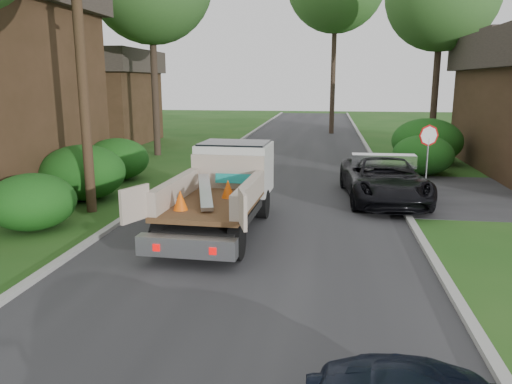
{
  "coord_description": "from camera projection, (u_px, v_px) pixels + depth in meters",
  "views": [
    {
      "loc": [
        1.65,
        -9.13,
        3.95
      ],
      "look_at": [
        -0.08,
        3.12,
        1.2
      ],
      "focal_mm": 35.0,
      "sensor_mm": 36.0,
      "label": 1
    }
  ],
  "objects": [
    {
      "name": "flatbed_truck",
      "position": [
        226.0,
        182.0,
        13.89
      ],
      "size": [
        2.73,
        5.9,
        2.2
      ],
      "rotation": [
        0.0,
        0.0,
        -0.04
      ],
      "color": "black",
      "rests_on": "ground"
    },
    {
      "name": "curb_right",
      "position": [
        390.0,
        186.0,
        19.0
      ],
      "size": [
        0.2,
        90.0,
        0.12
      ],
      "primitive_type": "cube",
      "color": "#9E9E99",
      "rests_on": "ground"
    },
    {
      "name": "black_pickup",
      "position": [
        384.0,
        179.0,
        16.73
      ],
      "size": [
        2.86,
        5.54,
        1.49
      ],
      "primitive_type": "imported",
      "rotation": [
        0.0,
        0.0,
        0.07
      ],
      "color": "black",
      "rests_on": "ground"
    },
    {
      "name": "hedge_right_a",
      "position": [
        423.0,
        155.0,
        21.49
      ],
      "size": [
        2.6,
        2.6,
        1.7
      ],
      "primitive_type": "ellipsoid",
      "color": "#104813",
      "rests_on": "ground"
    },
    {
      "name": "road",
      "position": [
        283.0,
        184.0,
        19.57
      ],
      "size": [
        8.0,
        90.0,
        0.02
      ],
      "primitive_type": "cube",
      "color": "#28282B",
      "rests_on": "ground"
    },
    {
      "name": "stop_sign",
      "position": [
        428.0,
        145.0,
        17.51
      ],
      "size": [
        0.71,
        0.32,
        2.48
      ],
      "color": "slate",
      "rests_on": "ground"
    },
    {
      "name": "hedge_left_c",
      "position": [
        117.0,
        159.0,
        20.32
      ],
      "size": [
        2.6,
        2.6,
        1.7
      ],
      "primitive_type": "ellipsoid",
      "color": "#104813",
      "rests_on": "ground"
    },
    {
      "name": "ground",
      "position": [
        238.0,
        285.0,
        9.91
      ],
      "size": [
        120.0,
        120.0,
        0.0
      ],
      "primitive_type": "plane",
      "color": "#1C4B15",
      "rests_on": "ground"
    },
    {
      "name": "curb_left",
      "position": [
        181.0,
        180.0,
        20.12
      ],
      "size": [
        0.2,
        90.0,
        0.12
      ],
      "primitive_type": "cube",
      "color": "#9E9E99",
      "rests_on": "ground"
    },
    {
      "name": "house_left_far",
      "position": [
        92.0,
        96.0,
        32.36
      ],
      "size": [
        7.56,
        7.56,
        6.0
      ],
      "color": "#3A2818",
      "rests_on": "ground"
    },
    {
      "name": "utility_pole",
      "position": [
        80.0,
        38.0,
        14.35
      ],
      "size": [
        2.42,
        1.25,
        10.0
      ],
      "color": "#382619",
      "rests_on": "ground"
    },
    {
      "name": "hedge_left_b",
      "position": [
        83.0,
        172.0,
        16.88
      ],
      "size": [
        2.86,
        2.86,
        1.87
      ],
      "primitive_type": "ellipsoid",
      "color": "#104813",
      "rests_on": "ground"
    },
    {
      "name": "hedge_left_a",
      "position": [
        32.0,
        202.0,
        13.49
      ],
      "size": [
        2.34,
        2.34,
        1.53
      ],
      "primitive_type": "ellipsoid",
      "color": "#104813",
      "rests_on": "ground"
    },
    {
      "name": "hedge_right_b",
      "position": [
        427.0,
        141.0,
        24.24
      ],
      "size": [
        3.38,
        3.38,
        2.21
      ],
      "primitive_type": "ellipsoid",
      "color": "#104813",
      "rests_on": "ground"
    }
  ]
}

